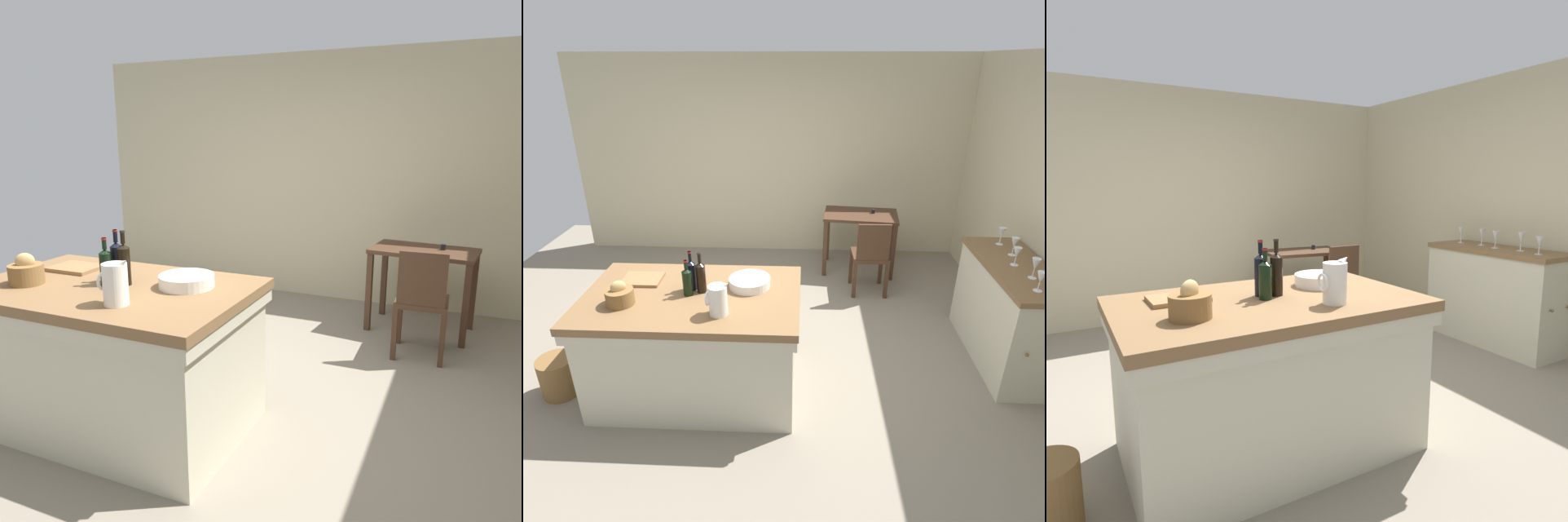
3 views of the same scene
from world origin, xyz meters
The scene contains 19 objects.
ground_plane centered at (0.00, 0.00, 0.00)m, with size 6.76×6.76×0.00m, color gray.
wall_back centered at (0.00, 2.60, 1.30)m, with size 5.32×0.12×2.60m, color beige.
island_table centered at (-0.40, -0.44, 0.48)m, with size 1.65×1.04×0.89m.
side_cabinet centered at (2.26, 0.11, 0.47)m, with size 0.52×1.31×0.93m.
writing_desk centered at (1.15, 1.91, 0.64)m, with size 0.96×0.66×0.81m.
wooden_chair centered at (1.21, 1.28, 0.49)m, with size 0.41×0.41×0.90m.
pitcher centered at (-0.14, -0.72, 1.01)m, with size 0.17×0.13×0.26m.
wash_bowl centered at (0.03, -0.30, 0.93)m, with size 0.32×0.32×0.07m, color white.
bread_basket centered at (-0.88, -0.61, 0.96)m, with size 0.20×0.20×0.19m.
cutting_board centered at (-0.85, -0.24, 0.91)m, with size 0.31×0.24×0.02m, color olive.
wine_bottle_dark centered at (-0.33, -0.40, 1.02)m, with size 0.07×0.07×0.32m.
wine_bottle_amber centered at (-0.41, -0.36, 1.02)m, with size 0.07×0.07×0.32m.
wine_bottle_green centered at (-0.42, -0.45, 1.01)m, with size 0.07×0.07×0.28m.
wine_glass_far_left centered at (2.21, -0.34, 1.04)m, with size 0.07×0.07×0.16m.
wine_glass_left centered at (2.26, -0.12, 1.05)m, with size 0.07×0.07×0.17m.
wine_glass_middle centered at (2.23, 0.12, 1.04)m, with size 0.07×0.07×0.16m.
wine_glass_right centered at (2.30, 0.33, 1.04)m, with size 0.07×0.07×0.17m.
wine_glass_far_right centered at (2.29, 0.58, 1.04)m, with size 0.07×0.07×0.17m.
wicker_hamper centered at (-1.53, -0.56, 0.17)m, with size 0.30×0.30×0.33m, color brown.
Camera 2 is at (0.44, -3.30, 2.51)m, focal length 30.01 mm.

